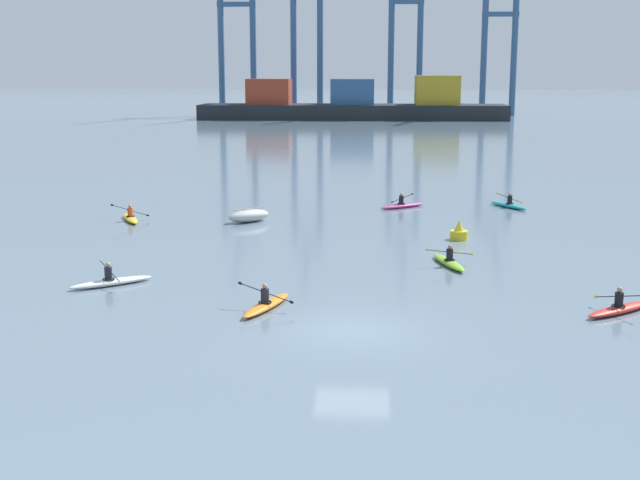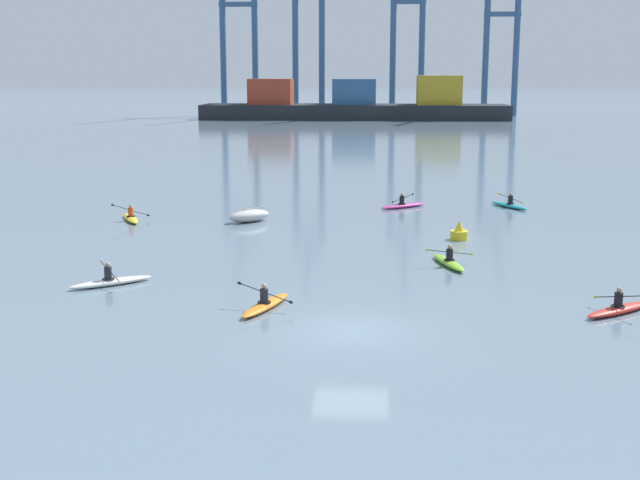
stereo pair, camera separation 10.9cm
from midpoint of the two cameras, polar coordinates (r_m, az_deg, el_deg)
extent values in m
plane|color=slate|center=(27.55, 2.29, -6.22)|extent=(800.00, 800.00, 0.00)
cube|color=#1E2328|center=(152.01, 2.38, 8.74)|extent=(54.69, 10.49, 2.64)
cube|color=#993823|center=(152.94, -3.34, 10.09)|extent=(7.66, 7.35, 4.52)
cube|color=#2D5684|center=(151.88, 2.39, 10.08)|extent=(7.66, 7.35, 4.50)
cube|color=#B29323|center=(152.30, 8.14, 10.10)|extent=(7.66, 7.35, 5.12)
cylinder|color=#335684|center=(166.96, -6.61, 12.72)|extent=(1.20, 1.20, 24.82)
cylinder|color=#335684|center=(165.99, -4.44, 12.77)|extent=(1.20, 1.20, 24.82)
cube|color=#335684|center=(166.89, -5.58, 15.73)|extent=(7.44, 0.90, 0.90)
cylinder|color=#335684|center=(165.13, -1.67, 13.07)|extent=(1.20, 1.20, 26.38)
cylinder|color=#335684|center=(164.75, 0.15, 13.08)|extent=(1.20, 1.20, 26.38)
cylinder|color=#335684|center=(166.82, 5.02, 12.85)|extent=(1.20, 1.20, 25.43)
cylinder|color=#335684|center=(167.04, 6.98, 12.81)|extent=(1.20, 1.20, 25.43)
cube|color=#335684|center=(167.38, 6.07, 15.88)|extent=(6.77, 0.90, 0.90)
cylinder|color=#335684|center=(167.17, 11.27, 12.18)|extent=(1.20, 1.20, 22.53)
cylinder|color=#335684|center=(168.01, 13.25, 12.10)|extent=(1.20, 1.20, 22.53)
cube|color=#335684|center=(167.89, 12.38, 14.83)|extent=(6.93, 0.90, 0.90)
ellipsoid|color=beige|center=(47.43, -4.80, 1.67)|extent=(2.67, 2.55, 0.70)
cube|color=beige|center=(47.37, -4.81, 2.12)|extent=(1.50, 1.34, 0.06)
cylinder|color=yellow|center=(42.85, 9.55, 0.33)|extent=(0.90, 0.90, 0.45)
cone|color=yellow|center=(42.76, 9.57, 0.99)|extent=(0.49, 0.50, 0.55)
ellipsoid|color=#7ABC2D|center=(37.06, 8.85, -1.53)|extent=(1.50, 3.44, 0.26)
torus|color=black|center=(36.94, 8.91, -1.35)|extent=(0.60, 0.60, 0.05)
cylinder|color=black|center=(36.89, 8.92, -0.99)|extent=(0.30, 0.30, 0.50)
sphere|color=tan|center=(36.82, 8.94, -0.46)|extent=(0.19, 0.19, 0.19)
cylinder|color=black|center=(36.91, 8.90, -0.82)|extent=(2.02, 0.60, 0.33)
ellipsoid|color=yellow|center=(36.53, 7.38, -0.67)|extent=(0.20, 0.09, 0.13)
ellipsoid|color=yellow|center=(37.32, 10.38, -0.97)|extent=(0.20, 0.09, 0.13)
ellipsoid|color=teal|center=(53.63, 12.85, 2.31)|extent=(2.24, 3.24, 0.26)
torus|color=black|center=(53.53, 12.93, 2.44)|extent=(0.67, 0.67, 0.05)
cylinder|color=black|center=(53.50, 12.94, 2.70)|extent=(0.30, 0.30, 0.50)
sphere|color=tan|center=(53.45, 12.96, 3.07)|extent=(0.19, 0.19, 0.19)
cylinder|color=black|center=(53.52, 12.91, 2.81)|extent=(1.73, 1.03, 0.75)
ellipsoid|color=yellow|center=(52.85, 12.10, 3.13)|extent=(0.20, 0.14, 0.17)
ellipsoid|color=yellow|center=(54.21, 13.70, 2.49)|extent=(0.20, 0.14, 0.17)
ellipsoid|color=orange|center=(30.06, -3.63, -4.46)|extent=(1.72, 3.40, 0.26)
torus|color=black|center=(29.93, -3.72, -4.25)|extent=(0.63, 0.63, 0.05)
cylinder|color=#23232D|center=(29.87, -3.73, -3.81)|extent=(0.30, 0.30, 0.50)
sphere|color=tan|center=(29.78, -3.74, -3.16)|extent=(0.19, 0.19, 0.19)
cylinder|color=black|center=(29.89, -3.69, -3.60)|extent=(1.94, 0.73, 0.52)
ellipsoid|color=black|center=(30.29, -5.42, -2.95)|extent=(0.20, 0.11, 0.15)
ellipsoid|color=black|center=(29.52, -1.91, -4.26)|extent=(0.20, 0.11, 0.15)
ellipsoid|color=#C13384|center=(52.45, 5.75, 2.34)|extent=(3.08, 2.52, 0.26)
torus|color=black|center=(52.37, 5.67, 2.48)|extent=(0.69, 0.69, 0.05)
cylinder|color=black|center=(52.33, 5.67, 2.74)|extent=(0.30, 0.30, 0.50)
sphere|color=tan|center=(52.28, 5.68, 3.12)|extent=(0.19, 0.19, 0.19)
cylinder|color=black|center=(52.35, 5.72, 2.85)|extent=(1.21, 1.60, 0.79)
ellipsoid|color=black|center=(53.16, 5.04, 2.59)|extent=(0.16, 0.19, 0.17)
ellipsoid|color=black|center=(51.55, 6.41, 3.13)|extent=(0.16, 0.19, 0.17)
ellipsoid|color=silver|center=(34.26, -14.00, -2.80)|extent=(3.07, 2.53, 0.26)
torus|color=black|center=(34.19, -14.17, -2.60)|extent=(0.69, 0.69, 0.05)
cylinder|color=#23232D|center=(34.14, -14.19, -2.21)|extent=(0.30, 0.30, 0.50)
sphere|color=tan|center=(34.06, -14.21, -1.63)|extent=(0.19, 0.19, 0.19)
cylinder|color=black|center=(34.13, -14.11, -2.03)|extent=(1.27, 1.67, 0.45)
ellipsoid|color=silver|center=(35.03, -14.70, -1.37)|extent=(0.15, 0.18, 0.14)
ellipsoid|color=silver|center=(33.23, -13.50, -2.73)|extent=(0.15, 0.18, 0.14)
ellipsoid|color=red|center=(31.32, 19.87, -4.48)|extent=(3.06, 2.55, 0.26)
torus|color=black|center=(31.21, 19.77, -4.26)|extent=(0.69, 0.69, 0.05)
cylinder|color=black|center=(31.15, 19.80, -3.84)|extent=(0.30, 0.30, 0.50)
sphere|color=tan|center=(31.06, 19.85, -3.22)|extent=(0.19, 0.19, 0.19)
cylinder|color=black|center=(31.16, 19.87, -3.65)|extent=(1.27, 1.64, 0.54)
ellipsoid|color=yellow|center=(31.81, 18.37, -3.72)|extent=(0.15, 0.18, 0.15)
ellipsoid|color=yellow|center=(48.89, -12.73, 1.45)|extent=(1.99, 3.33, 0.26)
torus|color=black|center=(48.77, -12.72, 1.60)|extent=(0.65, 0.65, 0.05)
cylinder|color=#DB471E|center=(48.73, -12.73, 1.88)|extent=(0.30, 0.30, 0.50)
sphere|color=tan|center=(48.68, -12.75, 2.28)|extent=(0.19, 0.19, 0.19)
cylinder|color=black|center=(48.77, -12.75, 2.00)|extent=(1.81, 0.87, 0.75)
ellipsoid|color=black|center=(48.57, -13.92, 2.34)|extent=(0.20, 0.12, 0.16)
ellipsoid|color=black|center=(48.98, -11.59, 1.67)|extent=(0.20, 0.12, 0.16)
camera|label=1|loc=(0.05, -89.92, 0.02)|focal=46.86mm
camera|label=2|loc=(0.05, 90.08, -0.02)|focal=46.86mm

